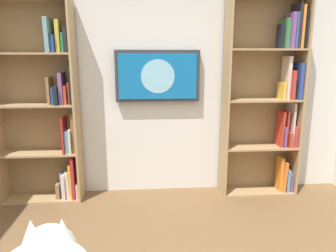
# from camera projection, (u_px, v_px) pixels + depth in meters

# --- Properties ---
(wall_back) EXTENTS (4.52, 0.06, 2.70)m
(wall_back) POSITION_uv_depth(u_px,v_px,m) (151.00, 72.00, 3.34)
(wall_back) COLOR silver
(wall_back) RESTS_ON ground
(bookshelf_left) EXTENTS (0.83, 0.28, 2.12)m
(bookshelf_left) POSITION_uv_depth(u_px,v_px,m) (271.00, 96.00, 3.33)
(bookshelf_left) COLOR tan
(bookshelf_left) RESTS_ON ground
(bookshelf_right) EXTENTS (0.84, 0.28, 2.07)m
(bookshelf_right) POSITION_uv_depth(u_px,v_px,m) (46.00, 109.00, 3.17)
(bookshelf_right) COLOR tan
(bookshelf_right) RESTS_ON ground
(wall_mounted_tv) EXTENTS (0.90, 0.07, 0.55)m
(wall_mounted_tv) POSITION_uv_depth(u_px,v_px,m) (158.00, 76.00, 3.27)
(wall_mounted_tv) COLOR #333338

